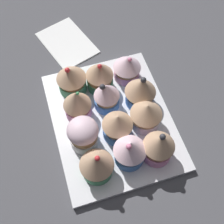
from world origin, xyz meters
TOP-DOWN VIEW (x-y plane):
  - ground_plane at (0.00, 0.00)cm, footprint 180.00×180.00cm
  - baking_tray at (0.00, 0.00)cm, footprint 30.48×24.23cm
  - cupcake_0 at (-9.87, -5.89)cm, footprint 6.42×6.42cm
  - cupcake_1 at (-3.39, -6.26)cm, footprint 5.73×5.73cm
  - cupcake_2 at (3.46, -6.77)cm, footprint 5.96×5.96cm
  - cupcake_3 at (9.96, -6.01)cm, footprint 6.32×6.32cm
  - cupcake_4 at (-8.73, -0.34)cm, footprint 5.87×5.87cm
  - cupcake_5 at (-3.66, -0.42)cm, footprint 5.37×5.37cm
  - cupcake_6 at (3.54, 0.02)cm, footprint 6.03×6.03cm
  - cupcake_7 at (9.25, 0.56)cm, footprint 6.22×6.22cm
  - cupcake_8 at (-9.65, 6.47)cm, footprint 6.13×6.13cm
  - cupcake_9 at (-2.47, 6.91)cm, footprint 6.50×6.50cm
  - cupcake_10 at (2.77, 6.21)cm, footprint 6.42×6.42cm
  - cupcake_11 at (10.04, 5.92)cm, footprint 6.00×6.00cm
  - napkin at (-24.59, -4.11)cm, footprint 17.16×14.33cm

SIDE VIEW (x-z plane):
  - ground_plane at x=0.00cm, z-range -3.00..0.00cm
  - napkin at x=-24.59cm, z-range 0.00..0.60cm
  - baking_tray at x=0.00cm, z-range 0.00..1.20cm
  - cupcake_8 at x=-9.65cm, z-range 1.18..7.82cm
  - cupcake_10 at x=2.77cm, z-range 1.30..8.09cm
  - cupcake_5 at x=-3.66cm, z-range 1.05..8.61cm
  - cupcake_0 at x=-9.87cm, z-range 1.15..8.58cm
  - cupcake_6 at x=3.54cm, z-range 1.28..8.48cm
  - cupcake_7 at x=9.25cm, z-range 1.23..8.87cm
  - cupcake_2 at x=3.46cm, z-range 1.34..8.81cm
  - cupcake_3 at x=9.96cm, z-range 1.26..9.06cm
  - cupcake_1 at x=-3.39cm, z-range 1.22..9.14cm
  - cupcake_4 at x=-8.73cm, z-range 1.12..9.29cm
  - cupcake_11 at x=10.04cm, z-range 1.13..9.30cm
  - cupcake_9 at x=-2.47cm, z-range 1.21..9.26cm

